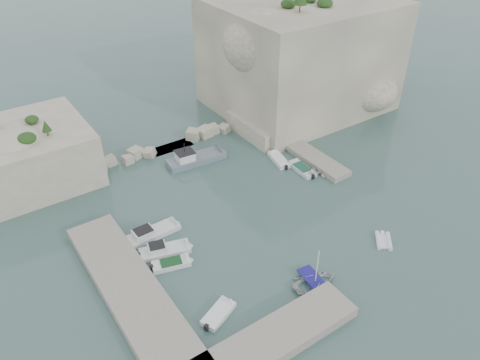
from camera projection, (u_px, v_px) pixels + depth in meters
ground at (270, 227)px, 53.04m from camera, size 400.00×400.00×0.00m
cliff_east at (299, 55)px, 74.40m from camera, size 26.00×22.00×17.00m
cliff_terrace at (266, 124)px, 70.54m from camera, size 8.00×10.00×2.50m
outcrop_west at (24, 157)px, 58.76m from camera, size 16.00×14.00×7.00m
quay_west at (133, 294)px, 44.20m from camera, size 5.00×24.00×1.10m
quay_south at (265, 344)px, 39.63m from camera, size 18.00×4.00×1.10m
ledge_east at (303, 151)px, 65.83m from camera, size 3.00×16.00×0.80m
breakwater at (172, 143)px, 67.10m from camera, size 28.00×3.00×1.40m
motorboat_e at (219, 316)px, 42.79m from camera, size 4.27×3.06×0.70m
motorboat_b at (165, 252)px, 49.59m from camera, size 6.11×3.41×1.40m
motorboat_a at (152, 235)px, 51.82m from camera, size 6.99×2.27×1.40m
motorboat_c at (171, 266)px, 48.00m from camera, size 4.54×2.64×0.70m
rowboat at (315, 285)px, 45.86m from camera, size 5.02×3.84×0.97m
inflatable_dinghy at (383, 242)px, 50.94m from camera, size 3.10×3.21×0.44m
tender_east_a at (316, 174)px, 61.84m from camera, size 3.16×2.79×1.56m
tender_east_b at (302, 171)px, 62.47m from camera, size 1.86×4.96×0.70m
tender_east_c at (279, 161)px, 64.38m from camera, size 2.55×5.00×0.70m
tender_east_d at (269, 143)px, 68.48m from camera, size 4.96×2.70×1.81m
work_boat at (197, 161)px, 64.30m from camera, size 9.16×3.44×2.20m
rowboat_mast at (317, 266)px, 44.39m from camera, size 0.10×0.10×4.20m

